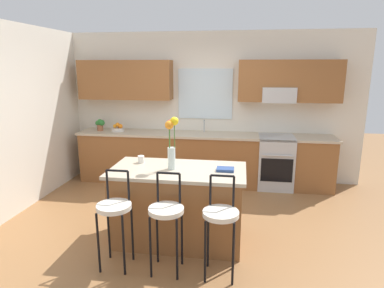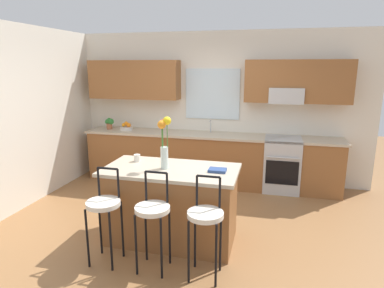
% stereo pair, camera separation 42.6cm
% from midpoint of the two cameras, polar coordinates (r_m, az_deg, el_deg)
% --- Properties ---
extents(ground_plane, '(14.00, 14.00, 0.00)m').
position_cam_midpoint_polar(ground_plane, '(4.58, -3.48, -13.93)').
color(ground_plane, olive).
extents(wall_left, '(0.12, 4.60, 2.70)m').
position_cam_midpoint_polar(wall_left, '(5.53, -29.95, 3.82)').
color(wall_left, silver).
rests_on(wall_left, ground).
extents(back_wall_assembly, '(5.60, 0.50, 2.70)m').
position_cam_midpoint_polar(back_wall_assembly, '(6.05, 0.50, 7.77)').
color(back_wall_assembly, silver).
rests_on(back_wall_assembly, ground).
extents(counter_run, '(4.56, 0.64, 0.92)m').
position_cam_midpoint_polar(counter_run, '(5.97, -0.14, -2.51)').
color(counter_run, brown).
rests_on(counter_run, ground).
extents(sink_faucet, '(0.02, 0.13, 0.23)m').
position_cam_midpoint_polar(sink_faucet, '(5.97, 0.03, 3.37)').
color(sink_faucet, '#B7BABC').
rests_on(sink_faucet, counter_run).
extents(oven_range, '(0.60, 0.64, 0.92)m').
position_cam_midpoint_polar(oven_range, '(5.89, 12.23, -3.08)').
color(oven_range, '#B7BABC').
rests_on(oven_range, ground).
extents(kitchen_island, '(1.59, 0.83, 0.92)m').
position_cam_midpoint_polar(kitchen_island, '(4.05, -5.47, -10.51)').
color(kitchen_island, brown).
rests_on(kitchen_island, ground).
extents(bar_stool_near, '(0.36, 0.36, 1.04)m').
position_cam_midpoint_polar(bar_stool_near, '(3.61, -16.66, -11.09)').
color(bar_stool_near, black).
rests_on(bar_stool_near, ground).
extents(bar_stool_middle, '(0.36, 0.36, 1.04)m').
position_cam_midpoint_polar(bar_stool_middle, '(3.43, -8.11, -12.03)').
color(bar_stool_middle, black).
rests_on(bar_stool_middle, ground).
extents(bar_stool_far, '(0.36, 0.36, 1.04)m').
position_cam_midpoint_polar(bar_stool_far, '(3.32, 1.25, -12.76)').
color(bar_stool_far, black).
rests_on(bar_stool_far, ground).
extents(flower_vase, '(0.15, 0.14, 0.62)m').
position_cam_midpoint_polar(flower_vase, '(3.79, -6.82, 0.71)').
color(flower_vase, silver).
rests_on(flower_vase, kitchen_island).
extents(mug_ceramic, '(0.08, 0.08, 0.09)m').
position_cam_midpoint_polar(mug_ceramic, '(4.18, -11.74, -2.64)').
color(mug_ceramic, silver).
rests_on(mug_ceramic, kitchen_island).
extents(cookbook, '(0.20, 0.15, 0.03)m').
position_cam_midpoint_polar(cookbook, '(3.80, 2.60, -4.45)').
color(cookbook, navy).
rests_on(cookbook, kitchen_island).
extents(fruit_bowl_oranges, '(0.24, 0.24, 0.16)m').
position_cam_midpoint_polar(fruit_bowl_oranges, '(6.29, -14.61, 2.63)').
color(fruit_bowl_oranges, silver).
rests_on(fruit_bowl_oranges, counter_run).
extents(potted_plant_small, '(0.19, 0.13, 0.22)m').
position_cam_midpoint_polar(potted_plant_small, '(6.41, -17.50, 3.30)').
color(potted_plant_small, '#9E5B3D').
rests_on(potted_plant_small, counter_run).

